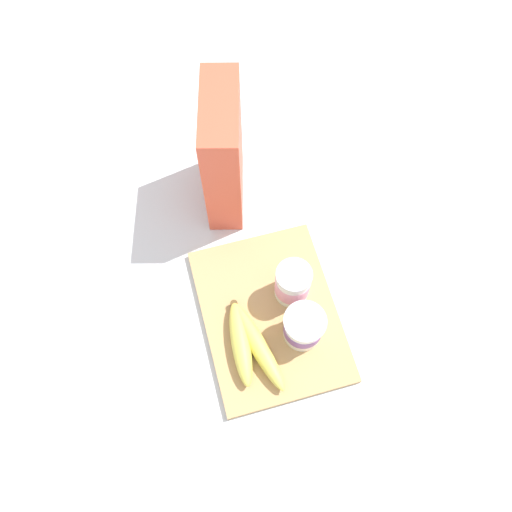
{
  "coord_description": "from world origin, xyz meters",
  "views": [
    {
      "loc": [
        0.29,
        -0.11,
        0.97
      ],
      "look_at": [
        -0.1,
        0.0,
        0.07
      ],
      "focal_mm": 36.28,
      "sensor_mm": 36.0,
      "label": 1
    }
  ],
  "objects_px": {
    "yogurt_cup_front": "(293,284)",
    "yogurt_cup_back": "(303,327)",
    "cereal_box": "(223,154)",
    "banana_bunch": "(249,344)",
    "cutting_board": "(270,315)"
  },
  "relations": [
    {
      "from": "cereal_box",
      "to": "banana_bunch",
      "type": "height_order",
      "value": "cereal_box"
    },
    {
      "from": "yogurt_cup_front",
      "to": "yogurt_cup_back",
      "type": "bearing_deg",
      "value": -3.29
    },
    {
      "from": "cereal_box",
      "to": "yogurt_cup_back",
      "type": "bearing_deg",
      "value": -155.35
    },
    {
      "from": "yogurt_cup_front",
      "to": "banana_bunch",
      "type": "relative_size",
      "value": 0.48
    },
    {
      "from": "cutting_board",
      "to": "cereal_box",
      "type": "relative_size",
      "value": 1.18
    },
    {
      "from": "cutting_board",
      "to": "yogurt_cup_back",
      "type": "height_order",
      "value": "yogurt_cup_back"
    },
    {
      "from": "cereal_box",
      "to": "yogurt_cup_back",
      "type": "relative_size",
      "value": 3.58
    },
    {
      "from": "cereal_box",
      "to": "banana_bunch",
      "type": "relative_size",
      "value": 1.47
    },
    {
      "from": "yogurt_cup_front",
      "to": "yogurt_cup_back",
      "type": "relative_size",
      "value": 1.17
    },
    {
      "from": "yogurt_cup_front",
      "to": "yogurt_cup_back",
      "type": "height_order",
      "value": "yogurt_cup_front"
    },
    {
      "from": "cutting_board",
      "to": "cereal_box",
      "type": "height_order",
      "value": "cereal_box"
    },
    {
      "from": "yogurt_cup_front",
      "to": "cutting_board",
      "type": "bearing_deg",
      "value": -58.54
    },
    {
      "from": "yogurt_cup_back",
      "to": "banana_bunch",
      "type": "bearing_deg",
      "value": -90.55
    },
    {
      "from": "banana_bunch",
      "to": "cereal_box",
      "type": "bearing_deg",
      "value": 173.11
    },
    {
      "from": "cereal_box",
      "to": "yogurt_cup_front",
      "type": "height_order",
      "value": "cereal_box"
    }
  ]
}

